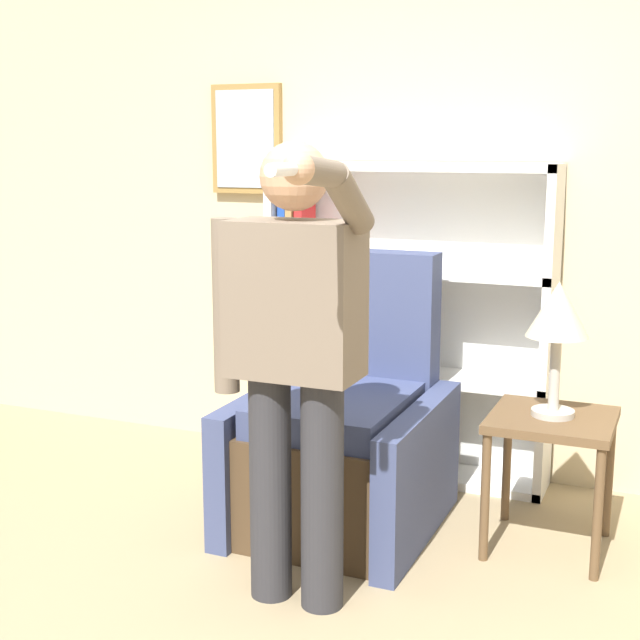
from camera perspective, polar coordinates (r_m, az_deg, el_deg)
The scene contains 6 objects.
wall_back at distance 4.39m, azimuth 8.09°, elevation 8.31°, with size 8.00×0.11×2.80m.
bookcase at distance 4.39m, azimuth 4.10°, elevation -0.33°, with size 1.39×0.28×1.53m.
armchair at distance 3.86m, azimuth 1.65°, elevation -7.75°, with size 0.80×0.92×1.15m.
person_standing at distance 3.02m, azimuth -1.71°, elevation -1.73°, with size 0.59×0.78×1.62m.
side_table at distance 3.68m, azimuth 14.60°, elevation -7.24°, with size 0.48×0.48×0.56m.
table_lamp at distance 3.56m, azimuth 14.98°, elevation 0.20°, with size 0.24×0.24×0.54m.
Camera 1 is at (1.13, -2.20, 1.61)m, focal length 50.00 mm.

